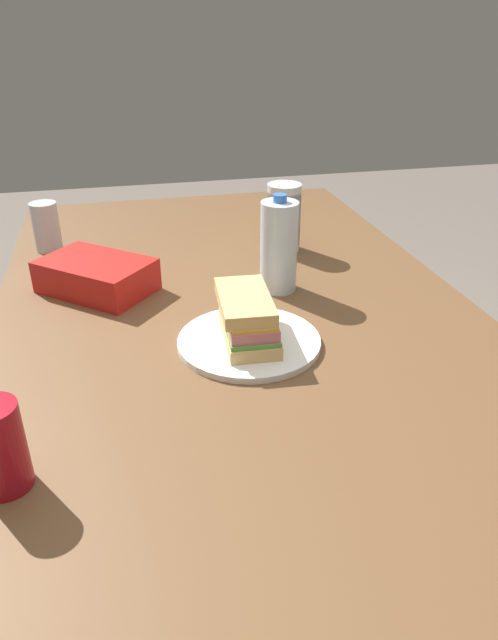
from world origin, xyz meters
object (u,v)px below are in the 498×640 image
Objects in this scene: chip_bag at (97,276)px; plastic_cup_stack at (284,218)px; dining_table at (249,369)px; water_bottle_tall at (279,247)px; soda_can_silver at (46,227)px; sandwich at (248,318)px; paper_plate at (249,341)px.

plastic_cup_stack is (0.15, -0.46, 0.05)m from chip_bag.
dining_table is 8.90× the size of water_bottle_tall.
soda_can_silver is (0.13, 0.58, -0.02)m from plastic_cup_stack.
soda_can_silver is (0.54, 0.40, 0.14)m from dining_table.
plastic_cup_stack reaches higher than sandwich.
sandwich is 0.48m from plastic_cup_stack.
chip_bag is (0.26, 0.28, 0.12)m from dining_table.
water_bottle_tall is (0.18, -0.11, 0.18)m from dining_table.
plastic_cup_stack is 1.37× the size of soda_can_silver.
chip_bag is 1.10× the size of water_bottle_tall.
plastic_cup_stack reaches higher than paper_plate.
plastic_cup_stack is at bearing -23.32° from paper_plate.
paper_plate is (-0.04, 0.01, 0.09)m from dining_table.
dining_table is 0.14m from sandwich.
dining_table is at bearing 155.64° from plastic_cup_stack.
sandwich is at bearing -146.09° from soda_can_silver.
chip_bag is 1.38× the size of plastic_cup_stack.
dining_table is 0.47m from plastic_cup_stack.
soda_can_silver is (0.57, 0.38, 0.01)m from sandwich.
paper_plate reaches higher than dining_table.
sandwich is (0.00, 0.00, 0.05)m from paper_plate.
dining_table is 15.30× the size of soda_can_silver.
soda_can_silver is (0.58, 0.39, 0.05)m from paper_plate.
water_bottle_tall is at bearing -28.58° from sandwich.
paper_plate is 0.05m from sandwich.
sandwich reaches higher than dining_table.
sandwich is at bearing 22.60° from paper_plate.
plastic_cup_stack is at bearing -23.68° from sandwich.
dining_table is 11.18× the size of plastic_cup_stack.
chip_bag is 0.30m from soda_can_silver.
water_bottle_tall is at bearing -30.93° from dining_table.
plastic_cup_stack reaches higher than dining_table.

